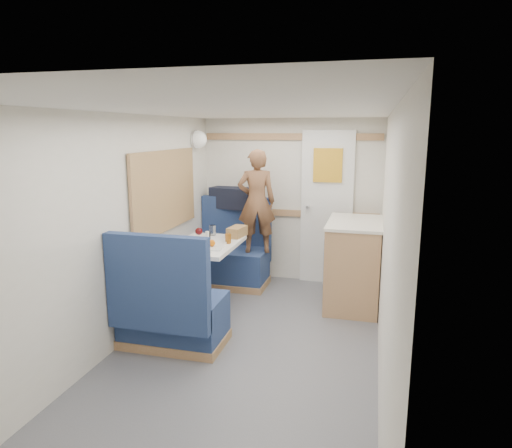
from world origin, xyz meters
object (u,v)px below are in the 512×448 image
(galley_counter, at_px, (353,263))
(tumbler_left, at_px, (175,242))
(orange_fruit, at_px, (212,243))
(cheese_block, at_px, (197,249))
(salt_grinder, at_px, (207,236))
(beer_glass, at_px, (228,239))
(tray, at_px, (210,245))
(tumbler_mid, at_px, (213,230))
(wine_glass, at_px, (199,232))
(pepper_grinder, at_px, (209,235))
(dome_light, at_px, (198,139))
(bread_loaf, at_px, (237,232))
(bench_far, at_px, (232,260))
(dinette_table, at_px, (206,258))
(duffel_bag, at_px, (233,198))
(person, at_px, (257,202))

(galley_counter, relative_size, tumbler_left, 8.53)
(orange_fruit, relative_size, tumbler_left, 0.63)
(cheese_block, distance_m, salt_grinder, 0.49)
(beer_glass, bearing_deg, galley_counter, 21.30)
(tray, xyz_separation_m, tumbler_mid, (-0.15, 0.48, 0.05))
(wine_glass, relative_size, pepper_grinder, 1.94)
(orange_fruit, distance_m, salt_grinder, 0.32)
(dome_light, bearing_deg, cheese_block, -69.93)
(pepper_grinder, bearing_deg, salt_grinder, -88.60)
(cheese_block, bearing_deg, pepper_grinder, 98.33)
(tumbler_left, bearing_deg, bread_loaf, 53.94)
(dome_light, relative_size, pepper_grinder, 2.31)
(orange_fruit, relative_size, bread_loaf, 0.26)
(salt_grinder, bearing_deg, tray, -62.40)
(orange_fruit, xyz_separation_m, pepper_grinder, (-0.16, 0.34, -0.01))
(orange_fruit, bearing_deg, tumbler_left, -167.64)
(bench_far, bearing_deg, dome_light, -177.88)
(dinette_table, bearing_deg, beer_glass, 16.20)
(dome_light, height_order, pepper_grinder, dome_light)
(bench_far, relative_size, salt_grinder, 10.64)
(wine_glass, distance_m, tumbler_left, 0.28)
(beer_glass, bearing_deg, tumbler_left, -145.54)
(cheese_block, xyz_separation_m, pepper_grinder, (-0.08, 0.54, 0.01))
(duffel_bag, bearing_deg, orange_fruit, -68.87)
(tumbler_mid, bearing_deg, beer_glass, -47.82)
(bench_far, height_order, tray, bench_far)
(person, distance_m, wine_glass, 0.92)
(dome_light, distance_m, galley_counter, 2.28)
(orange_fruit, xyz_separation_m, cheese_block, (-0.08, -0.20, -0.02))
(tumbler_left, distance_m, pepper_grinder, 0.46)
(bench_far, distance_m, bread_loaf, 0.72)
(tumbler_left, relative_size, tumbler_mid, 0.97)
(wine_glass, xyz_separation_m, beer_glass, (0.28, 0.10, -0.07))
(tray, distance_m, tumbler_mid, 0.50)
(dinette_table, relative_size, bench_far, 0.88)
(dome_light, height_order, person, dome_light)
(cheese_block, relative_size, bread_loaf, 0.35)
(bench_far, xyz_separation_m, bread_loaf, (0.23, -0.49, 0.47))
(tray, xyz_separation_m, pepper_grinder, (-0.12, 0.27, 0.03))
(wine_glass, bearing_deg, tumbler_mid, 90.09)
(dinette_table, distance_m, dome_light, 1.51)
(bench_far, xyz_separation_m, tray, (0.09, -0.97, 0.43))
(wine_glass, distance_m, bread_loaf, 0.50)
(person, distance_m, salt_grinder, 0.80)
(wine_glass, xyz_separation_m, tumbler_mid, (-0.00, 0.41, -0.07))
(bench_far, bearing_deg, galley_counter, -12.10)
(tumbler_left, distance_m, tumbler_mid, 0.64)
(cheese_block, xyz_separation_m, wine_glass, (-0.11, 0.33, 0.09))
(salt_grinder, relative_size, bread_loaf, 0.38)
(person, bearing_deg, bench_far, -31.20)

